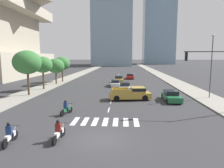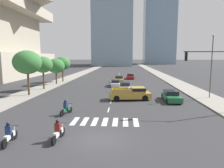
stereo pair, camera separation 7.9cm
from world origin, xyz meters
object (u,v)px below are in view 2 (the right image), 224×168
(motorcycle_lead, at_px, (66,109))
(street_lamp_east, at_px, (212,62))
(sedan_white_4, at_px, (115,83))
(street_tree_third, at_px, (56,66))
(sedan_green_1, at_px, (171,96))
(street_tree_fourth, at_px, (62,64))
(motorcycle_third, at_px, (58,132))
(traffic_signal_near, at_px, (214,68))
(street_tree_second, at_px, (43,65))
(sedan_gold_2, at_px, (119,79))
(pickup_truck, at_px, (132,94))
(motorcycle_trailing, at_px, (9,135))
(sedan_white_0, at_px, (125,87))
(street_tree_nearest, at_px, (27,62))
(sedan_red_3, at_px, (131,76))

(motorcycle_lead, relative_size, street_lamp_east, 0.24)
(sedan_white_4, distance_m, street_lamp_east, 17.80)
(motorcycle_lead, bearing_deg, street_tree_third, 38.07)
(sedan_green_1, distance_m, street_tree_fourth, 27.40)
(motorcycle_third, bearing_deg, street_lamp_east, -43.72)
(traffic_signal_near, bearing_deg, street_tree_fourth, -46.86)
(street_tree_second, bearing_deg, sedan_green_1, -20.83)
(motorcycle_third, xyz_separation_m, sedan_gold_2, (3.31, 32.48, 0.04))
(motorcycle_third, distance_m, street_tree_second, 23.10)
(pickup_truck, bearing_deg, sedan_gold_2, 89.32)
(sedan_white_4, distance_m, traffic_signal_near, 21.53)
(motorcycle_trailing, height_order, sedan_white_4, motorcycle_trailing)
(street_tree_fourth, bearing_deg, pickup_truck, -50.45)
(sedan_white_0, relative_size, street_tree_nearest, 0.73)
(traffic_signal_near, height_order, street_tree_second, traffic_signal_near)
(motorcycle_third, relative_size, sedan_red_3, 0.48)
(sedan_white_0, xyz_separation_m, sedan_gold_2, (-1.25, 11.82, -0.00))
(pickup_truck, relative_size, sedan_red_3, 1.23)
(sedan_gold_2, distance_m, street_tree_third, 14.11)
(pickup_truck, bearing_deg, sedan_white_0, 90.11)
(street_tree_nearest, bearing_deg, street_tree_fourth, 90.00)
(sedan_white_0, relative_size, traffic_signal_near, 0.73)
(motorcycle_third, bearing_deg, motorcycle_lead, 14.96)
(sedan_red_3, bearing_deg, street_tree_nearest, -28.08)
(motorcycle_trailing, xyz_separation_m, sedan_gold_2, (6.33, 33.20, 0.04))
(sedan_white_4, relative_size, street_lamp_east, 0.53)
(traffic_signal_near, bearing_deg, street_lamp_east, -110.93)
(pickup_truck, distance_m, street_lamp_east, 11.50)
(motorcycle_third, distance_m, street_tree_fourth, 33.17)
(sedan_gold_2, distance_m, street_tree_second, 17.68)
(pickup_truck, bearing_deg, motorcycle_trailing, -127.87)
(motorcycle_third, height_order, sedan_gold_2, motorcycle_third)
(motorcycle_third, xyz_separation_m, street_tree_nearest, (-9.41, 15.25, 4.29))
(pickup_truck, xyz_separation_m, sedan_green_1, (5.08, -0.42, -0.20))
(pickup_truck, height_order, sedan_red_3, pickup_truck)
(motorcycle_trailing, bearing_deg, sedan_green_1, -49.80)
(sedan_red_3, xyz_separation_m, street_tree_third, (-15.49, -12.23, 3.24))
(motorcycle_trailing, relative_size, sedan_white_4, 0.47)
(pickup_truck, height_order, street_tree_nearest, street_tree_nearest)
(street_lamp_east, bearing_deg, sedan_gold_2, 126.11)
(street_lamp_east, bearing_deg, motorcycle_trailing, -140.69)
(sedan_white_0, bearing_deg, street_tree_fourth, -130.16)
(pickup_truck, relative_size, sedan_white_4, 1.27)
(pickup_truck, distance_m, street_tree_third, 20.43)
(sedan_red_3, height_order, street_tree_fourth, street_tree_fourth)
(pickup_truck, xyz_separation_m, street_tree_fourth, (-14.88, 18.01, 3.35))
(street_tree_nearest, bearing_deg, sedan_white_0, 21.20)
(motorcycle_lead, distance_m, motorcycle_third, 6.25)
(traffic_signal_near, relative_size, street_tree_fourth, 1.16)
(sedan_white_0, xyz_separation_m, sedan_white_4, (-1.87, 5.10, -0.05))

